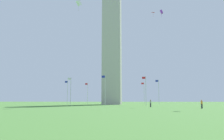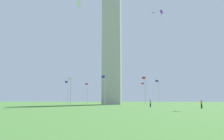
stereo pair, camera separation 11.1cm
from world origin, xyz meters
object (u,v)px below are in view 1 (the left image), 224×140
Objects in this scene: person_orange_shirt at (202,104)px; person_gray_shirt at (151,103)px; flagpole_se at (146,89)px; flagpole_sw at (144,92)px; flagpole_nw at (87,92)px; kite_purple_box at (161,12)px; flagpole_s at (159,91)px; flagpole_w at (116,93)px; flagpole_ne at (70,90)px; flagpole_e at (105,89)px; kite_red_diamond at (153,13)px; flagpole_n at (67,91)px; obelisk_monument at (112,24)px; kite_white_box at (79,3)px.

person_gray_shirt is at bearing 49.81° from person_orange_shirt.
person_gray_shirt is 11.61m from person_orange_shirt.
flagpole_se is 1.00× the size of flagpole_sw.
flagpole_nw is 4.33× the size of kite_purple_box.
flagpole_s is at bearing 157.50° from flagpole_nw.
flagpole_w is at bearing -67.81° from kite_purple_box.
flagpole_ne is at bearing 53.00° from person_orange_shirt.
kite_red_diamond is (-14.83, -11.83, 26.61)m from flagpole_e.
flagpole_n is 12.50m from flagpole_nw.
flagpole_s is (-27.88, -11.55, 0.00)m from flagpole_ne.
flagpole_w is at bearing -31.90° from person_gray_shirt.
obelisk_monument is 29.84m from flagpole_n.
person_gray_shirt is at bearing 174.54° from kite_white_box.
kite_purple_box is at bearing 159.56° from flagpole_e.
flagpole_e is 17.35m from person_gray_shirt.
flagpole_ne is 2.99× the size of kite_white_box.
kite_white_box reaches higher than flagpole_nw.
flagpole_e is 32.66m from flagpole_w.
kite_white_box is (5.26, 10.21, 21.24)m from flagpole_e.
flagpole_s is at bearing 180.00° from flagpole_n.
flagpole_w is (16.33, -16.33, 0.00)m from flagpole_s.
flagpole_nw is (27.88, -11.55, 0.00)m from flagpole_s.
flagpole_nw is at bearing -31.32° from kite_red_diamond.
flagpole_e is 5.30× the size of person_orange_shirt.
flagpole_sw is 1.00× the size of flagpole_nw.
flagpole_nw is at bearing -22.50° from flagpole_s.
flagpole_se is 4.33× the size of kite_purple_box.
flagpole_e is 4.33× the size of kite_purple_box.
kite_purple_box reaches higher than person_gray_shirt.
kite_red_diamond is at bearing 71.52° from flagpole_s.
kite_purple_box is (-3.65, -6.01, 23.53)m from person_gray_shirt.
obelisk_monument is 29.81m from flagpole_e.
kite_white_box reaches higher than flagpole_w.
person_orange_shirt is (-4.66, 35.60, -3.89)m from flagpole_s.
flagpole_e is 1.00× the size of flagpole_sw.
flagpole_se and flagpole_sw have the same top height.
flagpole_se is at bearing -157.50° from flagpole_e.
flagpole_e is 5.25× the size of person_gray_shirt.
flagpole_e is 5.19× the size of kite_red_diamond.
kite_white_box reaches higher than person_gray_shirt.
kite_red_diamond is at bearing -87.15° from kite_purple_box.
flagpole_s is 29.64m from kite_purple_box.
flagpole_e is (-16.33, 16.33, 0.00)m from flagpole_n.
flagpole_w is at bearing -22.50° from flagpole_sw.
flagpole_w is 46.00m from kite_purple_box.
person_gray_shirt is at bearing 90.73° from flagpole_sw.
flagpole_e is 24.14m from kite_white_box.
flagpole_nw is 5.30× the size of person_orange_shirt.
flagpole_e reaches higher than person_gray_shirt.
flagpole_w is 5.25× the size of person_gray_shirt.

